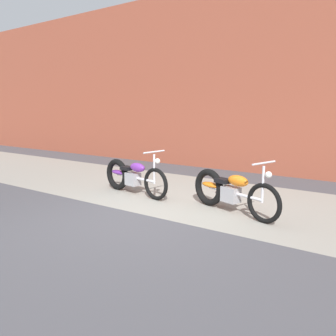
# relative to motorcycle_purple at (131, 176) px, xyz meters

# --- Properties ---
(ground_plane) EXTENTS (80.00, 80.00, 0.00)m
(ground_plane) POSITION_rel_motorcycle_purple_xyz_m (1.27, -1.07, -0.40)
(ground_plane) COLOR #47474C
(sidewalk_slab) EXTENTS (36.00, 3.50, 0.01)m
(sidewalk_slab) POSITION_rel_motorcycle_purple_xyz_m (1.27, 0.68, -0.40)
(sidewalk_slab) COLOR gray
(sidewalk_slab) RESTS_ON ground
(brick_building_wall) EXTENTS (36.00, 0.50, 5.51)m
(brick_building_wall) POSITION_rel_motorcycle_purple_xyz_m (1.27, 4.13, 2.36)
(brick_building_wall) COLOR brown
(brick_building_wall) RESTS_ON ground
(motorcycle_purple) EXTENTS (1.99, 0.67, 1.03)m
(motorcycle_purple) POSITION_rel_motorcycle_purple_xyz_m (0.00, 0.00, 0.00)
(motorcycle_purple) COLOR black
(motorcycle_purple) RESTS_ON ground
(motorcycle_orange) EXTENTS (1.94, 0.85, 1.03)m
(motorcycle_orange) POSITION_rel_motorcycle_purple_xyz_m (2.36, -0.03, 0.00)
(motorcycle_orange) COLOR black
(motorcycle_orange) RESTS_ON ground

